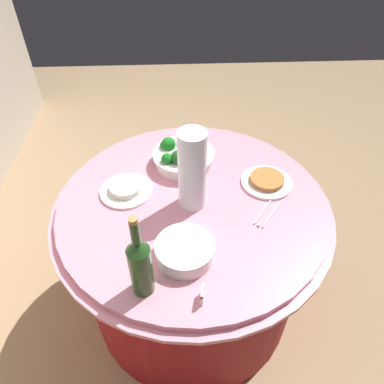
# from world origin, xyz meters

# --- Properties ---
(ground_plane) EXTENTS (6.00, 6.00, 0.00)m
(ground_plane) POSITION_xyz_m (0.00, 0.00, 0.00)
(ground_plane) COLOR #9E7F5B
(buffet_table) EXTENTS (1.16, 1.16, 0.74)m
(buffet_table) POSITION_xyz_m (0.00, 0.00, 0.38)
(buffet_table) COLOR maroon
(buffet_table) RESTS_ON ground_plane
(broccoli_bowl) EXTENTS (0.28, 0.28, 0.12)m
(broccoli_bowl) POSITION_xyz_m (0.25, 0.03, 0.78)
(broccoli_bowl) COLOR white
(broccoli_bowl) RESTS_ON buffet_table
(plate_stack) EXTENTS (0.21, 0.21, 0.06)m
(plate_stack) POSITION_xyz_m (-0.28, 0.04, 0.77)
(plate_stack) COLOR white
(plate_stack) RESTS_ON buffet_table
(wine_bottle) EXTENTS (0.07, 0.07, 0.34)m
(wine_bottle) POSITION_xyz_m (-0.40, 0.18, 0.87)
(wine_bottle) COLOR #22471C
(wine_bottle) RESTS_ON buffet_table
(decorative_fruit_vase) EXTENTS (0.11, 0.11, 0.34)m
(decorative_fruit_vase) POSITION_xyz_m (-0.01, -0.00, 0.89)
(decorative_fruit_vase) COLOR silver
(decorative_fruit_vase) RESTS_ON buffet_table
(serving_tongs) EXTENTS (0.16, 0.13, 0.01)m
(serving_tongs) POSITION_xyz_m (-0.09, -0.29, 0.74)
(serving_tongs) COLOR silver
(serving_tongs) RESTS_ON buffet_table
(food_plate_rice) EXTENTS (0.22, 0.22, 0.04)m
(food_plate_rice) POSITION_xyz_m (0.07, 0.28, 0.75)
(food_plate_rice) COLOR white
(food_plate_rice) RESTS_ON buffet_table
(food_plate_peanuts) EXTENTS (0.22, 0.22, 0.03)m
(food_plate_peanuts) POSITION_xyz_m (0.09, -0.33, 0.75)
(food_plate_peanuts) COLOR white
(food_plate_peanuts) RESTS_ON buffet_table
(label_placard_front) EXTENTS (0.05, 0.02, 0.05)m
(label_placard_front) POSITION_xyz_m (-0.45, -0.01, 0.77)
(label_placard_front) COLOR white
(label_placard_front) RESTS_ON buffet_table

